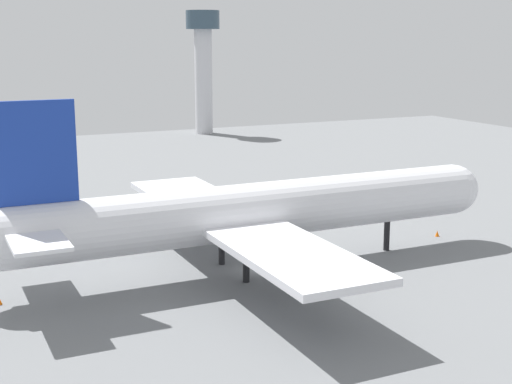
{
  "coord_description": "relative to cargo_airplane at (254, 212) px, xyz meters",
  "views": [
    {
      "loc": [
        -32.04,
        -68.17,
        24.8
      ],
      "look_at": [
        0.0,
        0.0,
        8.61
      ],
      "focal_mm": 50.95,
      "sensor_mm": 36.0,
      "label": 1
    }
  ],
  "objects": [
    {
      "name": "catering_truck",
      "position": [
        13.88,
        18.17,
        -5.36
      ],
      "size": [
        4.36,
        4.22,
        2.13
      ],
      "color": "silver",
      "rests_on": "ground_plane"
    },
    {
      "name": "control_tower",
      "position": [
        36.2,
        108.36,
        12.85
      ],
      "size": [
        8.55,
        8.55,
        31.22
      ],
      "color": "silver",
      "rests_on": "ground_plane"
    },
    {
      "name": "safety_cone_nose",
      "position": [
        26.67,
        2.3,
        -6.09
      ],
      "size": [
        0.53,
        0.53,
        0.75
      ],
      "primitive_type": "cone",
      "color": "orange",
      "rests_on": "ground_plane"
    },
    {
      "name": "cargo_loader",
      "position": [
        35.01,
        16.9,
        -5.37
      ],
      "size": [
        5.15,
        4.71,
        2.04
      ],
      "color": "#333338",
      "rests_on": "ground_plane"
    },
    {
      "name": "cargo_airplane",
      "position": [
        0.0,
        0.0,
        0.0
      ],
      "size": [
        58.79,
        47.09,
        19.14
      ],
      "color": "silver",
      "rests_on": "ground_plane"
    },
    {
      "name": "ground_plane",
      "position": [
        0.21,
        0.0,
        -6.46
      ],
      "size": [
        235.15,
        235.15,
        0.0
      ],
      "primitive_type": "plane",
      "color": "slate"
    }
  ]
}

